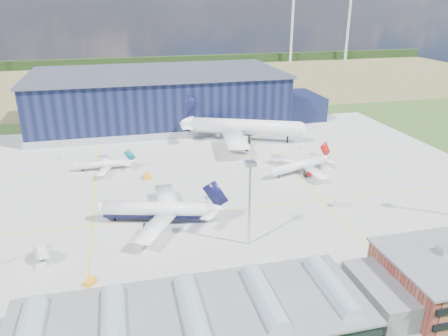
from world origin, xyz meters
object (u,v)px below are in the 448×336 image
gse_cart_b (62,158)px  gse_van_a (269,266)px  airliner_widebody (244,119)px  airliner_regional (102,161)px  airliner_navy (156,202)px  airliner_red (299,161)px  light_mast_center (250,190)px  gse_tug_b (90,282)px  airstair (41,256)px  gse_tug_c (147,177)px  gse_van_b (342,204)px  gse_cart_a (302,147)px  car_b (343,272)px  hangar (164,100)px  car_a (298,279)px

gse_cart_b → gse_van_a: bearing=-95.4°
airliner_widebody → airliner_regional: airliner_widebody is taller
airliner_navy → airliner_red: airliner_navy is taller
light_mast_center → gse_tug_b: (-39.45, -7.86, -14.85)m
gse_tug_b → airstair: airstair is taller
gse_tug_c → airstair: airstair is taller
airliner_navy → gse_tug_b: 31.71m
light_mast_center → gse_van_b: bearing=22.4°
gse_tug_b → airstair: size_ratio=0.51×
airliner_regional → gse_van_b: bearing=148.3°
gse_cart_a → airliner_regional: bearing=-168.1°
airliner_navy → airliner_red: 59.66m
gse_cart_a → car_b: car_b is taller
airliner_navy → airstair: airliner_navy is taller
gse_van_a → airliner_widebody: bearing=1.0°
gse_van_b → airliner_widebody: bearing=36.4°
gse_tug_c → hangar: bearing=75.5°
airliner_widebody → car_a: 104.86m
airliner_red → gse_tug_c: bearing=-27.7°
car_a → gse_van_b: bearing=-41.4°
light_mast_center → gse_van_a: light_mast_center is taller
airliner_navy → car_b: size_ratio=9.94×
light_mast_center → gse_tug_c: (-22.25, 50.87, -14.66)m
hangar → airliner_red: hangar is taller
airliner_red → airstair: bearing=5.6°
gse_van_a → gse_tug_c: (-23.34, 63.55, -0.53)m
car_a → airliner_navy: bearing=37.6°
airliner_regional → airliner_widebody: bearing=-157.5°
gse_van_b → light_mast_center: bearing=140.5°
light_mast_center → gse_cart_b: light_mast_center is taller
airliner_navy → gse_van_a: bearing=142.8°
airstair → car_b: airstair is taller
airliner_widebody → airliner_regional: (-61.12, -22.00, -6.23)m
gse_van_a → gse_cart_a: bearing=-14.1°
gse_tug_c → airstair: bearing=-124.6°
gse_tug_c → light_mast_center: bearing=-69.4°
hangar → airliner_widebody: (30.83, -39.80, -1.62)m
airliner_navy → light_mast_center: bearing=156.5°
airliner_regional → gse_tug_c: size_ratio=6.55×
gse_van_b → car_a: bearing=167.2°
airliner_red → airstair: 91.87m
airliner_navy → car_a: size_ratio=10.28×
airliner_regional → gse_cart_a: size_ratio=7.98×
airliner_regional → gse_van_b: airliner_regional is taller
light_mast_center → airstair: size_ratio=4.37×
airliner_widebody → light_mast_center: bearing=-82.5°
airliner_red → airliner_regional: bearing=-35.5°
hangar → gse_van_a: hangar is taller
airliner_navy → car_a: bearing=144.0°
hangar → airliner_navy: (-14.82, -106.80, -5.32)m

